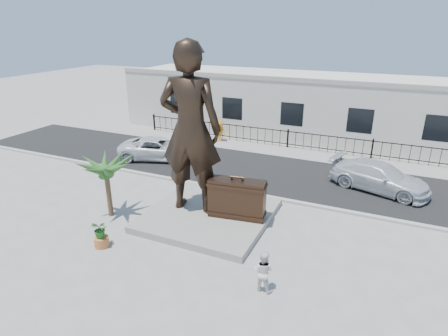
{
  "coord_description": "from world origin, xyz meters",
  "views": [
    {
      "loc": [
        6.13,
        -11.68,
        8.16
      ],
      "look_at": [
        0.0,
        2.0,
        2.3
      ],
      "focal_mm": 30.0,
      "sensor_mm": 36.0,
      "label": 1
    }
  ],
  "objects_px": {
    "statue": "(190,129)",
    "suitcase": "(237,199)",
    "car_white": "(158,148)",
    "tourist": "(263,271)"
  },
  "relations": [
    {
      "from": "statue",
      "to": "suitcase",
      "type": "relative_size",
      "value": 3.04
    },
    {
      "from": "statue",
      "to": "car_white",
      "type": "distance_m",
      "value": 8.49
    },
    {
      "from": "suitcase",
      "to": "car_white",
      "type": "bearing_deg",
      "value": 136.24
    },
    {
      "from": "statue",
      "to": "tourist",
      "type": "relative_size",
      "value": 5.12
    },
    {
      "from": "statue",
      "to": "car_white",
      "type": "bearing_deg",
      "value": -54.22
    },
    {
      "from": "suitcase",
      "to": "car_white",
      "type": "height_order",
      "value": "suitcase"
    },
    {
      "from": "tourist",
      "to": "suitcase",
      "type": "bearing_deg",
      "value": -52.24
    },
    {
      "from": "car_white",
      "to": "statue",
      "type": "bearing_deg",
      "value": -153.38
    },
    {
      "from": "statue",
      "to": "suitcase",
      "type": "bearing_deg",
      "value": 171.7
    },
    {
      "from": "suitcase",
      "to": "tourist",
      "type": "distance_m",
      "value": 4.49
    }
  ]
}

